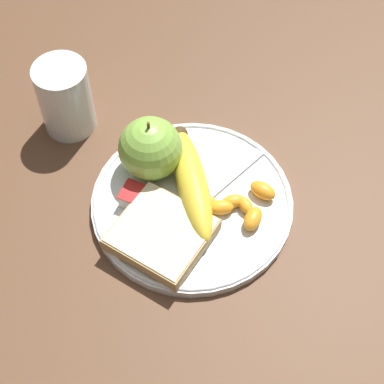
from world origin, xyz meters
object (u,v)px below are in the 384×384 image
bread_slice (162,234)px  fork (202,201)px  plate (192,203)px  juice_glass (66,100)px  apple (150,149)px  jam_packet (137,198)px  banana (191,181)px

bread_slice → fork: size_ratio=0.68×
plate → juice_glass: (0.21, -0.06, 0.04)m
bread_slice → juice_glass: bearing=-32.1°
plate → fork: 0.01m
juice_glass → fork: bearing=166.0°
apple → jam_packet: 0.06m
juice_glass → jam_packet: juice_glass is taller
banana → fork: size_ratio=0.92×
plate → banana: size_ratio=1.56×
bread_slice → jam_packet: size_ratio=3.10×
banana → fork: bearing=150.1°
juice_glass → fork: (-0.22, 0.05, -0.03)m
plate → apple: size_ratio=2.81×
banana → fork: banana is taller
juice_glass → bread_slice: 0.23m
plate → bread_slice: bearing=79.6°
apple → jam_packet: bearing=96.7°
plate → jam_packet: (0.06, 0.03, 0.01)m
jam_packet → juice_glass: bearing=-30.9°
apple → fork: 0.09m
fork → plate: bearing=-51.2°
plate → apple: apple is taller
juice_glass → apple: 0.14m
banana → juice_glass: bearing=-12.2°
apple → fork: size_ratio=0.51×
juice_glass → banana: bearing=167.8°
juice_glass → banana: juice_glass is taller
apple → juice_glass: bearing=-12.9°
banana → jam_packet: size_ratio=4.15×
apple → banana: (-0.06, 0.01, -0.02)m
apple → banana: size_ratio=0.56×
juice_glass → plate: bearing=164.2°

